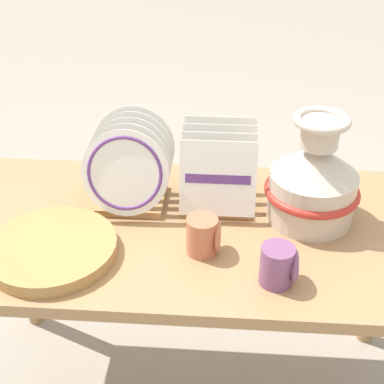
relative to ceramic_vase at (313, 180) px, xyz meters
The scene contains 7 objects.
display_table 0.39m from the ceramic_vase, 168.73° to the right, with size 1.38×0.67×0.70m.
ceramic_vase is the anchor object (origin of this frame).
dish_rack_round_plates 0.50m from the ceramic_vase, behind, with size 0.24×0.23×0.25m.
dish_rack_square_plates 0.26m from the ceramic_vase, 167.67° to the left, with size 0.21×0.22×0.22m.
wicker_charger_stack 0.70m from the ceramic_vase, 162.38° to the right, with size 0.33×0.33×0.04m.
mug_plum_glaze 0.30m from the ceramic_vase, 110.80° to the right, with size 0.09×0.08×0.10m.
mug_terracotta_glaze 0.34m from the ceramic_vase, 148.91° to the right, with size 0.09×0.08×0.10m.
Camera 1 is at (0.08, -1.17, 1.57)m, focal length 50.00 mm.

